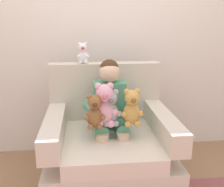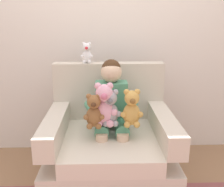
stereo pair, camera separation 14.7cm
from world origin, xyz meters
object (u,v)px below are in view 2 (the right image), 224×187
object	(u,v)px
armchair	(110,149)
plush_honey	(132,109)
plush_brown	(94,112)
plush_pink	(104,106)
plush_white_on_backrest	(87,53)
seated_child	(112,106)
plush_grey	(110,108)

from	to	relation	value
armchair	plush_honey	bearing A→B (deg)	-39.84
armchair	plush_brown	world-z (taller)	armchair
plush_pink	plush_white_on_backrest	size ratio (longest dim) A/B	1.80
seated_child	plush_honey	distance (m)	0.23
armchair	seated_child	distance (m)	0.37
plush_grey	plush_pink	size ratio (longest dim) A/B	0.84
plush_brown	plush_grey	distance (m)	0.13
armchair	plush_honey	distance (m)	0.45
armchair	plush_grey	bearing A→B (deg)	-87.72
armchair	plush_honey	xyz separation A→B (m)	(0.16, -0.14, 0.40)
plush_white_on_backrest	plush_pink	bearing A→B (deg)	-65.11
plush_brown	plush_grey	xyz separation A→B (m)	(0.12, 0.05, 0.01)
seated_child	plush_pink	size ratio (longest dim) A/B	2.47
plush_grey	plush_pink	bearing A→B (deg)	-176.16
plush_grey	plush_honey	distance (m)	0.16
plush_grey	plush_honey	bearing A→B (deg)	-12.54
plush_brown	plush_honey	world-z (taller)	plush_honey
armchair	plush_pink	bearing A→B (deg)	-109.74
plush_grey	armchair	bearing A→B (deg)	88.15
plush_grey	plush_pink	xyz separation A→B (m)	(-0.05, -0.01, 0.02)
plush_pink	plush_brown	bearing A→B (deg)	-164.46
plush_grey	plush_white_on_backrest	distance (m)	0.61
seated_child	plush_brown	distance (m)	0.24
armchair	seated_child	bearing A→B (deg)	63.73
plush_white_on_backrest	plush_grey	bearing A→B (deg)	-59.72
plush_brown	seated_child	bearing A→B (deg)	61.38
seated_child	plush_pink	bearing A→B (deg)	-115.48
plush_honey	plush_white_on_backrest	distance (m)	0.70
seated_child	plush_white_on_backrest	size ratio (longest dim) A/B	4.44
seated_child	plush_grey	distance (m)	0.15
seated_child	plush_brown	world-z (taller)	seated_child
plush_brown	armchair	bearing A→B (deg)	59.74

